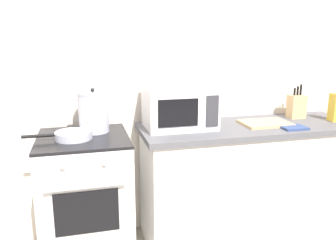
{
  "coord_description": "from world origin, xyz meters",
  "views": [
    {
      "loc": [
        -0.34,
        -1.69,
        1.56
      ],
      "look_at": [
        0.24,
        0.6,
        1.0
      ],
      "focal_mm": 36.75,
      "sensor_mm": 36.0,
      "label": 1
    }
  ],
  "objects_px": {
    "knife_block": "(296,106)",
    "oven_mitt": "(294,127)",
    "pasta_box": "(335,107)",
    "frying_pan": "(73,135)",
    "microwave": "(179,107)",
    "stove": "(87,200)",
    "stock_pot": "(94,112)",
    "cutting_board": "(265,123)"
  },
  "relations": [
    {
      "from": "knife_block",
      "to": "oven_mitt",
      "type": "distance_m",
      "value": 0.38
    },
    {
      "from": "pasta_box",
      "to": "oven_mitt",
      "type": "bearing_deg",
      "value": -163.98
    },
    {
      "from": "frying_pan",
      "to": "oven_mitt",
      "type": "xyz_separation_m",
      "value": [
        1.56,
        -0.12,
        -0.02
      ]
    },
    {
      "from": "microwave",
      "to": "oven_mitt",
      "type": "xyz_separation_m",
      "value": [
        0.8,
        -0.24,
        -0.14
      ]
    },
    {
      "from": "stove",
      "to": "stock_pot",
      "type": "xyz_separation_m",
      "value": [
        0.08,
        0.11,
        0.6
      ]
    },
    {
      "from": "pasta_box",
      "to": "stove",
      "type": "bearing_deg",
      "value": 179.15
    },
    {
      "from": "stock_pot",
      "to": "pasta_box",
      "type": "bearing_deg",
      "value": -4.33
    },
    {
      "from": "frying_pan",
      "to": "cutting_board",
      "type": "xyz_separation_m",
      "value": [
        1.42,
        0.04,
        -0.02
      ]
    },
    {
      "from": "knife_block",
      "to": "pasta_box",
      "type": "relative_size",
      "value": 1.26
    },
    {
      "from": "frying_pan",
      "to": "oven_mitt",
      "type": "bearing_deg",
      "value": -4.37
    },
    {
      "from": "stove",
      "to": "frying_pan",
      "type": "distance_m",
      "value": 0.49
    },
    {
      "from": "microwave",
      "to": "cutting_board",
      "type": "xyz_separation_m",
      "value": [
        0.66,
        -0.08,
        -0.14
      ]
    },
    {
      "from": "stock_pot",
      "to": "oven_mitt",
      "type": "relative_size",
      "value": 1.72
    },
    {
      "from": "cutting_board",
      "to": "pasta_box",
      "type": "xyz_separation_m",
      "value": [
        0.59,
        -0.03,
        0.1
      ]
    },
    {
      "from": "oven_mitt",
      "to": "stock_pot",
      "type": "bearing_deg",
      "value": 169.13
    },
    {
      "from": "stove",
      "to": "frying_pan",
      "type": "xyz_separation_m",
      "value": [
        -0.06,
        -0.04,
        0.48
      ]
    },
    {
      "from": "stock_pot",
      "to": "pasta_box",
      "type": "distance_m",
      "value": 1.87
    },
    {
      "from": "pasta_box",
      "to": "knife_block",
      "type": "bearing_deg",
      "value": 144.01
    },
    {
      "from": "frying_pan",
      "to": "cutting_board",
      "type": "distance_m",
      "value": 1.42
    },
    {
      "from": "stove",
      "to": "microwave",
      "type": "distance_m",
      "value": 0.93
    },
    {
      "from": "knife_block",
      "to": "oven_mitt",
      "type": "relative_size",
      "value": 1.54
    },
    {
      "from": "knife_block",
      "to": "pasta_box",
      "type": "xyz_separation_m",
      "value": [
        0.23,
        -0.17,
        0.01
      ]
    },
    {
      "from": "microwave",
      "to": "knife_block",
      "type": "distance_m",
      "value": 1.02
    },
    {
      "from": "frying_pan",
      "to": "pasta_box",
      "type": "xyz_separation_m",
      "value": [
        2.01,
        0.01,
        0.08
      ]
    },
    {
      "from": "stove",
      "to": "knife_block",
      "type": "xyz_separation_m",
      "value": [
        1.71,
        0.14,
        0.56
      ]
    },
    {
      "from": "microwave",
      "to": "oven_mitt",
      "type": "bearing_deg",
      "value": -16.58
    },
    {
      "from": "stock_pot",
      "to": "knife_block",
      "type": "relative_size",
      "value": 1.12
    },
    {
      "from": "frying_pan",
      "to": "oven_mitt",
      "type": "relative_size",
      "value": 2.44
    },
    {
      "from": "stock_pot",
      "to": "frying_pan",
      "type": "xyz_separation_m",
      "value": [
        -0.15,
        -0.15,
        -0.12
      ]
    },
    {
      "from": "stove",
      "to": "stock_pot",
      "type": "distance_m",
      "value": 0.62
    },
    {
      "from": "stove",
      "to": "stock_pot",
      "type": "height_order",
      "value": "stock_pot"
    },
    {
      "from": "cutting_board",
      "to": "oven_mitt",
      "type": "relative_size",
      "value": 2.0
    },
    {
      "from": "stove",
      "to": "pasta_box",
      "type": "relative_size",
      "value": 4.18
    },
    {
      "from": "microwave",
      "to": "pasta_box",
      "type": "relative_size",
      "value": 2.27
    },
    {
      "from": "stock_pot",
      "to": "cutting_board",
      "type": "relative_size",
      "value": 0.86
    },
    {
      "from": "frying_pan",
      "to": "knife_block",
      "type": "distance_m",
      "value": 1.79
    },
    {
      "from": "stove",
      "to": "frying_pan",
      "type": "relative_size",
      "value": 2.1
    },
    {
      "from": "oven_mitt",
      "to": "pasta_box",
      "type": "bearing_deg",
      "value": 16.02
    },
    {
      "from": "stove",
      "to": "oven_mitt",
      "type": "bearing_deg",
      "value": -6.07
    },
    {
      "from": "pasta_box",
      "to": "oven_mitt",
      "type": "relative_size",
      "value": 1.22
    },
    {
      "from": "knife_block",
      "to": "pasta_box",
      "type": "bearing_deg",
      "value": -35.99
    },
    {
      "from": "cutting_board",
      "to": "stove",
      "type": "bearing_deg",
      "value": -179.95
    }
  ]
}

